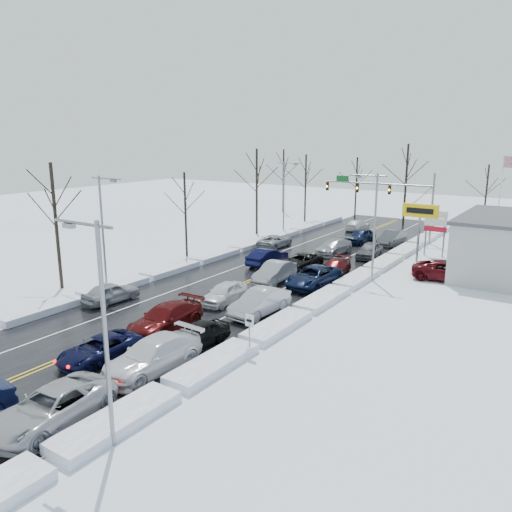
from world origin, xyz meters
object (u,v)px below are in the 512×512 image
Objects in this scene: tires_plus_sign at (420,215)px; oncoming_car_0 at (267,265)px; traffic_signal_mast at (389,193)px; flagpole at (502,194)px.

tires_plus_sign is 1.22× the size of oncoming_car_0.
tires_plus_sign is 14.68m from oncoming_car_0.
oncoming_car_0 is at bearing -151.91° from tires_plus_sign.
traffic_signal_mast is 11.90m from flagpole.
tires_plus_sign is at bearing -149.14° from oncoming_car_0.
tires_plus_sign is (7.05, -12.00, -0.49)m from traffic_signal_mast.
flagpole is at bearing -126.64° from oncoming_car_0.
traffic_signal_mast is at bearing 120.46° from tires_plus_sign.
tires_plus_sign is 0.60× the size of flagpole.
oncoming_car_0 is (-16.85, -20.51, -5.93)m from flagpole.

